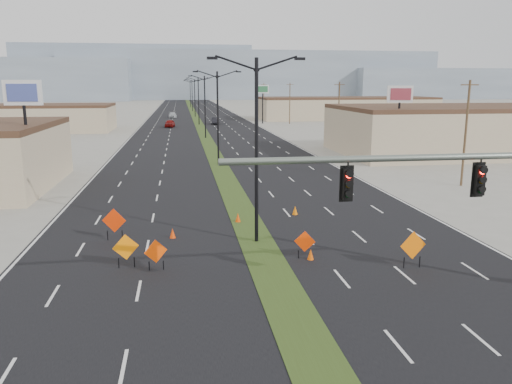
{
  "coord_description": "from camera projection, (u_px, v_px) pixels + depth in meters",
  "views": [
    {
      "loc": [
        -4.0,
        -14.42,
        8.63
      ],
      "look_at": [
        -0.26,
        10.43,
        3.2
      ],
      "focal_mm": 35.0,
      "sensor_mm": 36.0,
      "label": 1
    }
  ],
  "objects": [
    {
      "name": "ground",
      "position": [
        311.0,
        353.0,
        16.34
      ],
      "size": [
        600.0,
        600.0,
        0.0
      ],
      "primitive_type": "plane",
      "color": "gray",
      "rests_on": "ground"
    },
    {
      "name": "road_surface",
      "position": [
        198.0,
        123.0,
        113.0
      ],
      "size": [
        25.0,
        400.0,
        0.02
      ],
      "primitive_type": "cube",
      "color": "black",
      "rests_on": "ground"
    },
    {
      "name": "median_strip",
      "position": [
        198.0,
        123.0,
        113.0
      ],
      "size": [
        2.0,
        400.0,
        0.04
      ],
      "primitive_type": "cube",
      "color": "#304117",
      "rests_on": "ground"
    },
    {
      "name": "building_sw_far",
      "position": [
        30.0,
        119.0,
        93.37
      ],
      "size": [
        30.0,
        14.0,
        4.5
      ],
      "primitive_type": "cube",
      "color": "tan",
      "rests_on": "ground"
    },
    {
      "name": "building_se_near",
      "position": [
        479.0,
        131.0,
        64.2
      ],
      "size": [
        36.0,
        18.0,
        5.5
      ],
      "primitive_type": "cube",
      "color": "tan",
      "rests_on": "ground"
    },
    {
      "name": "building_se_far",
      "position": [
        346.0,
        109.0,
        127.66
      ],
      "size": [
        44.0,
        16.0,
        5.0
      ],
      "primitive_type": "cube",
      "color": "tan",
      "rests_on": "ground"
    },
    {
      "name": "mesa_center",
      "position": [
        251.0,
        76.0,
        309.17
      ],
      "size": [
        220.0,
        50.0,
        28.0
      ],
      "primitive_type": "cube",
      "color": "gray",
      "rests_on": "ground"
    },
    {
      "name": "mesa_east",
      "position": [
        468.0,
        84.0,
        320.91
      ],
      "size": [
        160.0,
        50.0,
        18.0
      ],
      "primitive_type": "cube",
      "color": "gray",
      "rests_on": "ground"
    },
    {
      "name": "mesa_backdrop",
      "position": [
        138.0,
        73.0,
        317.9
      ],
      "size": [
        140.0,
        50.0,
        32.0
      ],
      "primitive_type": "cube",
      "color": "gray",
      "rests_on": "ground"
    },
    {
      "name": "streetlight_0",
      "position": [
        257.0,
        145.0,
        26.8
      ],
      "size": [
        5.15,
        0.24,
        10.02
      ],
      "color": "black",
      "rests_on": "ground"
    },
    {
      "name": "streetlight_1",
      "position": [
        218.0,
        115.0,
        53.86
      ],
      "size": [
        5.15,
        0.24,
        10.02
      ],
      "color": "black",
      "rests_on": "ground"
    },
    {
      "name": "streetlight_2",
      "position": [
        205.0,
        105.0,
        80.92
      ],
      "size": [
        5.15,
        0.24,
        10.02
      ],
      "color": "black",
      "rests_on": "ground"
    },
    {
      "name": "streetlight_3",
      "position": [
        199.0,
        100.0,
        107.99
      ],
      "size": [
        5.15,
        0.24,
        10.02
      ],
      "color": "black",
      "rests_on": "ground"
    },
    {
      "name": "streetlight_4",
      "position": [
        195.0,
        97.0,
        135.05
      ],
      "size": [
        5.15,
        0.24,
        10.02
      ],
      "color": "black",
      "rests_on": "ground"
    },
    {
      "name": "streetlight_5",
      "position": [
        192.0,
        94.0,
        162.12
      ],
      "size": [
        5.15,
        0.24,
        10.02
      ],
      "color": "black",
      "rests_on": "ground"
    },
    {
      "name": "streetlight_6",
      "position": [
        190.0,
        93.0,
        189.18
      ],
      "size": [
        5.15,
        0.24,
        10.02
      ],
      "color": "black",
      "rests_on": "ground"
    },
    {
      "name": "utility_pole_0",
      "position": [
        466.0,
        132.0,
        42.43
      ],
      "size": [
        1.6,
        0.2,
        9.0
      ],
      "color": "#4C3823",
      "rests_on": "ground"
    },
    {
      "name": "utility_pole_1",
      "position": [
        339.0,
        111.0,
        76.26
      ],
      "size": [
        1.6,
        0.2,
        9.0
      ],
      "color": "#4C3823",
      "rests_on": "ground"
    },
    {
      "name": "utility_pole_2",
      "position": [
        290.0,
        103.0,
        110.09
      ],
      "size": [
        1.6,
        0.2,
        9.0
      ],
      "color": "#4C3823",
      "rests_on": "ground"
    },
    {
      "name": "utility_pole_3",
      "position": [
        264.0,
        98.0,
        143.91
      ],
      "size": [
        1.6,
        0.2,
        9.0
      ],
      "color": "#4C3823",
      "rests_on": "ground"
    },
    {
      "name": "car_left",
      "position": [
        170.0,
        123.0,
        102.55
      ],
      "size": [
        2.26,
        4.64,
        1.52
      ],
      "primitive_type": "imported",
      "rotation": [
        0.0,
        0.0,
        -0.1
      ],
      "color": "maroon",
      "rests_on": "ground"
    },
    {
      "name": "car_mid",
      "position": [
        216.0,
        121.0,
        110.21
      ],
      "size": [
        2.13,
        4.75,
        1.51
      ],
      "primitive_type": "imported",
      "rotation": [
        0.0,
        0.0,
        -0.12
      ],
      "color": "black",
      "rests_on": "ground"
    },
    {
      "name": "car_far",
      "position": [
        173.0,
        115.0,
        131.46
      ],
      "size": [
        2.21,
        5.01,
        1.43
      ],
      "primitive_type": "imported",
      "rotation": [
        0.0,
        0.0,
        0.04
      ],
      "color": "#AFB4B9",
      "rests_on": "ground"
    },
    {
      "name": "construction_sign_0",
      "position": [
        126.0,
        248.0,
        23.77
      ],
      "size": [
        1.21,
        0.42,
        1.68
      ],
      "rotation": [
        0.0,
        0.0,
        0.31
      ],
      "color": "orange",
      "rests_on": "ground"
    },
    {
      "name": "construction_sign_1",
      "position": [
        114.0,
        222.0,
        28.01
      ],
      "size": [
        1.35,
        0.36,
        1.84
      ],
      "rotation": [
        0.0,
        0.0,
        -0.23
      ],
      "color": "red",
      "rests_on": "ground"
    },
    {
      "name": "construction_sign_2",
      "position": [
        156.0,
        253.0,
        23.46
      ],
      "size": [
        1.07,
        0.47,
        1.51
      ],
      "rotation": [
        0.0,
        0.0,
        0.39
      ],
      "color": "#FF4705",
      "rests_on": "ground"
    },
    {
      "name": "construction_sign_3",
      "position": [
        305.0,
        243.0,
        25.11
      ],
      "size": [
        1.03,
        0.39,
        1.43
      ],
      "rotation": [
        0.0,
        0.0,
        -0.33
      ],
      "color": "#FF3C05",
      "rests_on": "ground"
    },
    {
      "name": "construction_sign_4",
      "position": [
        413.0,
        247.0,
        23.72
      ],
      "size": [
        1.36,
        0.24,
        1.83
      ],
      "rotation": [
        0.0,
        0.0,
        0.14
      ],
      "color": "#EC6504",
      "rests_on": "ground"
    },
    {
      "name": "cone_0",
      "position": [
        173.0,
        233.0,
        28.53
      ],
      "size": [
        0.44,
        0.44,
        0.59
      ],
      "primitive_type": "cone",
      "rotation": [
        0.0,
        0.0,
        -0.31
      ],
      "color": "#E53904",
      "rests_on": "ground"
    },
    {
      "name": "cone_1",
      "position": [
        311.0,
        254.0,
        25.01
      ],
      "size": [
        0.37,
        0.37,
        0.57
      ],
      "primitive_type": "cone",
      "rotation": [
        0.0,
        0.0,
        0.08
      ],
      "color": "#DA4D04",
      "rests_on": "ground"
    },
    {
      "name": "cone_2",
      "position": [
        295.0,
        210.0,
        33.65
      ],
      "size": [
        0.47,
        0.47,
        0.62
      ],
      "primitive_type": "cone",
      "rotation": [
        0.0,
        0.0,
        0.32
      ],
      "color": "#DC6604",
      "rests_on": "ground"
    },
    {
      "name": "cone_3",
      "position": [
        238.0,
        218.0,
        31.8
      ],
      "size": [
        0.43,
        0.43,
        0.61
      ],
      "primitive_type": "cone",
      "rotation": [
        0.0,
        0.0,
        -0.19
      ],
      "color": "#D64004",
      "rests_on": "ground"
    },
    {
      "name": "pole_sign_west",
      "position": [
        23.0,
        102.0,
        39.13
      ],
      "size": [
        2.95,
        0.66,
        8.98
      ],
      "rotation": [
        0.0,
        0.0,
        -0.1
      ],
      "color": "black",
      "rests_on": "ground"
    },
    {
      "name": "pole_sign_east_near",
      "position": [
        400.0,
        101.0,
        55.37
      ],
      "size": [
        2.76,
        1.13,
        8.51
      ],
      "rotation": [
        0.0,
        0.0,
        -0.29
      ],
      "color": "black",
      "rests_on": "ground"
    },
    {
      "name": "pole_sign_east_far",
      "position": [
        263.0,
        92.0,
        110.86
      ],
      "size": [
        2.8,
        0.87,
        8.53
      ],
      "rotation": [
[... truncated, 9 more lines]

